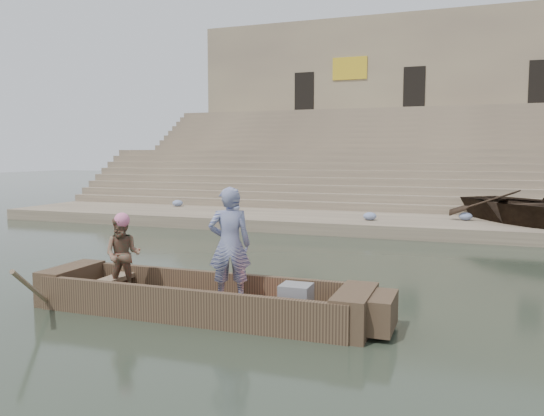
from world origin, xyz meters
The scene contains 13 objects.
ground centered at (0.00, 0.00, 0.00)m, with size 120.00×120.00×0.00m, color #273226.
lower_landing centered at (0.00, 8.00, 0.20)m, with size 32.00×4.00×0.40m, color gray.
mid_landing centered at (0.00, 15.50, 1.40)m, with size 32.00×3.00×2.80m, color gray.
upper_landing centered at (0.00, 22.50, 2.60)m, with size 32.00×3.00×5.20m, color gray.
ghat_steps centered at (0.00, 17.19, 1.80)m, with size 32.00×11.00×5.20m.
building_wall centered at (0.00, 26.50, 5.60)m, with size 32.00×5.07×11.20m.
main_rowboat centered at (-2.85, -2.83, 0.11)m, with size 5.00×1.30×0.22m, color brown.
rowboat_trim centered at (-2.64, -2.84, 0.31)m, with size 6.04×2.63×1.98m.
standing_man centered at (-2.36, -2.71, 1.15)m, with size 0.68×0.44×1.86m, color navy.
rowing_man centered at (-4.31, -2.82, 0.88)m, with size 0.64×0.50×1.31m, color #277752.
television centered at (-1.21, -2.83, 0.42)m, with size 0.46×0.42×0.40m.
beached_rowboat centered at (3.20, 8.17, 0.95)m, with size 3.77×5.28×1.09m, color #2D2116.
cloth_bundles centered at (-4.50, 8.39, 0.53)m, with size 11.86×2.49×0.26m.
Camera 1 is at (1.17, -10.51, 2.59)m, focal length 35.64 mm.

